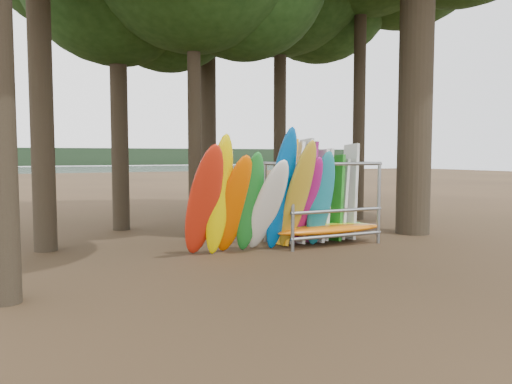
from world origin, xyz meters
name	(u,v)px	position (x,y,z in m)	size (l,w,h in m)	color
ground	(298,252)	(0.00, 0.00, 0.00)	(120.00, 120.00, 0.00)	#47331E
lake	(68,173)	(0.00, 60.00, 0.00)	(160.00, 160.00, 0.00)	gray
far_shore	(46,157)	(0.00, 110.00, 2.00)	(160.00, 4.00, 4.00)	black
kayak_row	(263,200)	(-0.82, 0.27, 1.30)	(3.99, 1.97, 3.18)	red
storage_rack	(321,205)	(1.25, 0.89, 1.04)	(3.19, 1.50, 2.85)	gray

